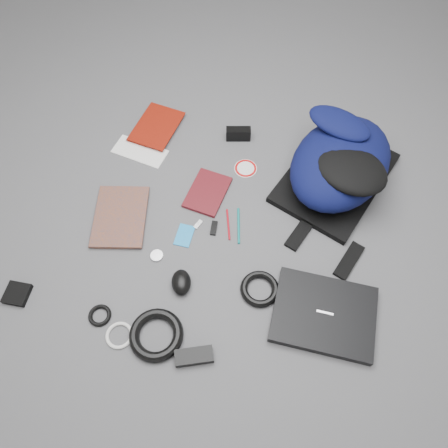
% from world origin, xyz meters
% --- Properties ---
extents(ground, '(4.00, 4.00, 0.00)m').
position_xyz_m(ground, '(0.00, 0.00, 0.00)').
color(ground, '#4F4F51').
rests_on(ground, ground).
extents(backpack, '(0.53, 0.62, 0.22)m').
position_xyz_m(backpack, '(0.37, 0.31, 0.11)').
color(backpack, black).
rests_on(backpack, ground).
extents(laptop, '(0.33, 0.26, 0.03)m').
position_xyz_m(laptop, '(0.40, -0.25, 0.02)').
color(laptop, black).
rests_on(laptop, ground).
extents(textbook_red, '(0.20, 0.25, 0.02)m').
position_xyz_m(textbook_red, '(-0.48, 0.41, 0.01)').
color(textbook_red, maroon).
rests_on(textbook_red, ground).
extents(comic_book, '(0.25, 0.30, 0.02)m').
position_xyz_m(comic_book, '(-0.48, -0.08, 0.01)').
color(comic_book, '#C4580E').
rests_on(comic_book, ground).
extents(envelope, '(0.23, 0.13, 0.00)m').
position_xyz_m(envelope, '(-0.42, 0.26, 0.00)').
color(envelope, white).
rests_on(envelope, ground).
extents(dvd_case, '(0.16, 0.21, 0.01)m').
position_xyz_m(dvd_case, '(-0.10, 0.13, 0.01)').
color(dvd_case, '#460D12').
rests_on(dvd_case, ground).
extents(compact_camera, '(0.11, 0.06, 0.06)m').
position_xyz_m(compact_camera, '(-0.04, 0.43, 0.03)').
color(compact_camera, black).
rests_on(compact_camera, ground).
extents(sticker_disc, '(0.09, 0.09, 0.00)m').
position_xyz_m(sticker_disc, '(0.02, 0.28, 0.00)').
color(sticker_disc, white).
rests_on(sticker_disc, ground).
extents(pen_teal, '(0.04, 0.15, 0.01)m').
position_xyz_m(pen_teal, '(0.05, 0.01, 0.00)').
color(pen_teal, '#0D7977').
rests_on(pen_teal, ground).
extents(pen_red, '(0.05, 0.13, 0.01)m').
position_xyz_m(pen_red, '(0.01, 0.01, 0.00)').
color(pen_red, red).
rests_on(pen_red, ground).
extents(id_badge, '(0.06, 0.09, 0.00)m').
position_xyz_m(id_badge, '(-0.13, -0.07, 0.00)').
color(id_badge, '#1D8CDA').
rests_on(id_badge, ground).
extents(usb_black, '(0.03, 0.06, 0.01)m').
position_xyz_m(usb_black, '(-0.03, -0.02, 0.01)').
color(usb_black, black).
rests_on(usb_black, ground).
extents(usb_silver, '(0.03, 0.04, 0.01)m').
position_xyz_m(usb_silver, '(-0.09, -0.02, 0.00)').
color(usb_silver, silver).
rests_on(usb_silver, ground).
extents(mouse, '(0.09, 0.11, 0.05)m').
position_xyz_m(mouse, '(-0.09, -0.26, 0.02)').
color(mouse, black).
rests_on(mouse, ground).
extents(headphone_left, '(0.05, 0.05, 0.01)m').
position_xyz_m(headphone_left, '(-0.20, -0.18, 0.01)').
color(headphone_left, silver).
rests_on(headphone_left, ground).
extents(headphone_right, '(0.06, 0.06, 0.01)m').
position_xyz_m(headphone_right, '(-0.09, -0.26, 0.01)').
color(headphone_right, '#AEAEB0').
rests_on(headphone_right, ground).
extents(cable_coil, '(0.17, 0.17, 0.03)m').
position_xyz_m(cable_coil, '(0.18, -0.21, 0.01)').
color(cable_coil, black).
rests_on(cable_coil, ground).
extents(power_brick, '(0.13, 0.09, 0.03)m').
position_xyz_m(power_brick, '(0.02, -0.48, 0.01)').
color(power_brick, black).
rests_on(power_brick, ground).
extents(power_cord_coil, '(0.23, 0.23, 0.03)m').
position_xyz_m(power_cord_coil, '(-0.11, -0.45, 0.02)').
color(power_cord_coil, black).
rests_on(power_cord_coil, ground).
extents(pouch, '(0.08, 0.08, 0.02)m').
position_xyz_m(pouch, '(-0.61, -0.43, 0.01)').
color(pouch, black).
rests_on(pouch, ground).
extents(earbud_coil, '(0.09, 0.09, 0.01)m').
position_xyz_m(earbud_coil, '(-0.32, -0.43, 0.01)').
color(earbud_coil, black).
rests_on(earbud_coil, ground).
extents(white_cable_coil, '(0.10, 0.10, 0.01)m').
position_xyz_m(white_cable_coil, '(-0.23, -0.48, 0.01)').
color(white_cable_coil, white).
rests_on(white_cable_coil, ground).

